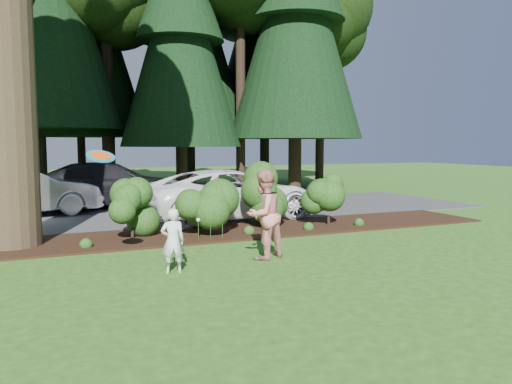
{
  "coord_description": "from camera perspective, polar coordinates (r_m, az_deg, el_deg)",
  "views": [
    {
      "loc": [
        -3.94,
        -8.8,
        2.3
      ],
      "look_at": [
        0.16,
        0.73,
        1.3
      ],
      "focal_mm": 35.0,
      "sensor_mm": 36.0,
      "label": 1
    }
  ],
  "objects": [
    {
      "name": "shrub_row",
      "position": [
        12.92,
        -1.75,
        -1.12
      ],
      "size": [
        6.53,
        1.6,
        1.61
      ],
      "color": "#173911",
      "rests_on": "ground"
    },
    {
      "name": "adult",
      "position": [
        9.97,
        0.89,
        -2.61
      ],
      "size": [
        1.07,
        0.97,
        1.78
      ],
      "primitive_type": "imported",
      "rotation": [
        0.0,
        0.0,
        3.55
      ],
      "color": "red",
      "rests_on": "ground"
    },
    {
      "name": "car_dark_suv",
      "position": [
        18.79,
        -16.26,
        0.82
      ],
      "size": [
        5.62,
        2.45,
        1.61
      ],
      "primitive_type": "imported",
      "rotation": [
        0.0,
        0.0,
        1.54
      ],
      "color": "black",
      "rests_on": "driveway"
    },
    {
      "name": "driveway",
      "position": [
        16.92,
        -9.62,
        -2.33
      ],
      "size": [
        22.0,
        6.0,
        0.03
      ],
      "primitive_type": "cube",
      "color": "#38383A",
      "rests_on": "ground"
    },
    {
      "name": "child",
      "position": [
        9.03,
        -9.49,
        -5.52
      ],
      "size": [
        0.46,
        0.34,
        1.17
      ],
      "primitive_type": "imported",
      "rotation": [
        0.0,
        0.0,
        2.99
      ],
      "color": "white",
      "rests_on": "ground"
    },
    {
      "name": "ground",
      "position": [
        9.91,
        0.82,
        -7.91
      ],
      "size": [
        80.0,
        80.0,
        0.0
      ],
      "primitive_type": "plane",
      "color": "#244C15",
      "rests_on": "ground"
    },
    {
      "name": "mulch_bed",
      "position": [
        12.88,
        -5.12,
        -4.69
      ],
      "size": [
        16.0,
        2.5,
        0.05
      ],
      "primitive_type": "cube",
      "color": "black",
      "rests_on": "ground"
    },
    {
      "name": "frisbee",
      "position": [
        9.02,
        -17.33,
        3.95
      ],
      "size": [
        0.52,
        0.47,
        0.27
      ],
      "color": "teal",
      "rests_on": "ground"
    },
    {
      "name": "car_silver_wagon",
      "position": [
        17.22,
        -25.46,
        0.05
      ],
      "size": [
        5.03,
        2.55,
        1.58
      ],
      "primitive_type": "imported",
      "rotation": [
        0.0,
        0.0,
        1.76
      ],
      "color": "#B7B7BC",
      "rests_on": "driveway"
    },
    {
      "name": "lily_cluster",
      "position": [
        11.91,
        -5.23,
        -3.23
      ],
      "size": [
        0.69,
        0.09,
        0.57
      ],
      "color": "#173911",
      "rests_on": "ground"
    },
    {
      "name": "car_white_suv",
      "position": [
        15.13,
        -2.91,
        -0.25
      ],
      "size": [
        5.63,
        3.0,
        1.51
      ],
      "primitive_type": "imported",
      "rotation": [
        0.0,
        0.0,
        1.66
      ],
      "color": "white",
      "rests_on": "driveway"
    }
  ]
}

